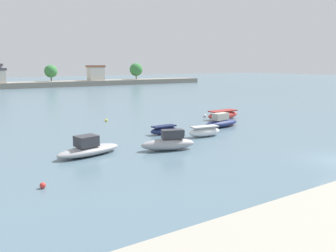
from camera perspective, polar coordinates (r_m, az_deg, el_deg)
The scene contains 10 objects.
moored_boat_0 at distance 27.52m, azimuth -13.15°, elevation -3.70°, with size 5.58×2.71×1.61m.
moored_boat_1 at distance 28.45m, azimuth 0.11°, elevation -2.81°, with size 4.75×2.70×1.72m.
moored_boat_2 at distance 35.05m, azimuth -0.69°, elevation -0.66°, with size 3.25×1.29×0.88m.
moored_boat_3 at distance 34.02m, azimuth 6.11°, elevation -0.91°, with size 3.59×1.67×1.05m.
moored_boat_4 at distance 39.47m, azimuth 8.90°, elevation 0.64°, with size 5.18×2.36×1.61m.
moored_boat_5 at distance 45.16m, azimuth 9.15°, elevation 1.84°, with size 5.13×2.03×1.16m.
mooring_buoy_0 at distance 43.36m, azimuth -10.28°, elevation 0.94°, with size 0.34×0.34×0.34m, color yellow.
mooring_buoy_1 at distance 21.25m, azimuth -20.19°, elevation -9.29°, with size 0.36×0.36×0.36m, color red.
mooring_buoy_3 at distance 46.62m, azimuth 6.16°, elevation 1.73°, with size 0.41×0.41×0.41m, color white.
distant_shoreline at distance 114.88m, azimuth -21.98°, elevation 7.05°, with size 119.24×8.97×9.04m.
Camera 1 is at (-23.92, -13.60, 7.05)m, focal length 36.49 mm.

